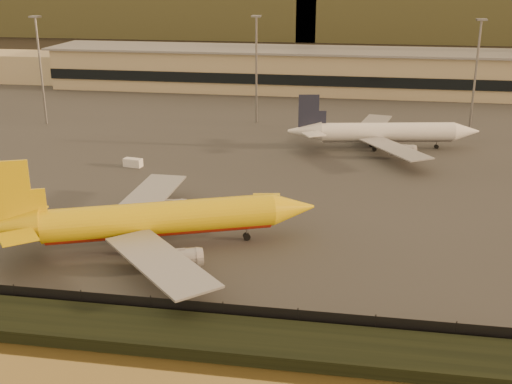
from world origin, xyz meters
The scene contains 10 objects.
ground centered at (0.00, 0.00, 0.00)m, with size 900.00×900.00×0.00m, color black.
embankment centered at (0.00, -17.00, 0.70)m, with size 320.00×7.00×1.40m, color black.
tarmac centered at (0.00, 95.00, 0.10)m, with size 320.00×220.00×0.20m, color #2D2D2D.
perimeter_fence centered at (0.00, -13.00, 1.30)m, with size 300.00×0.05×2.20m, color black.
terminal_building centered at (-14.52, 125.55, 6.25)m, with size 202.00×25.00×12.60m.
apron_light_masts centered at (15.00, 75.00, 15.70)m, with size 152.20×12.20×25.40m.
dhl_cargo_jet centered at (-11.14, 4.36, 4.18)m, with size 42.99×40.71×13.33m.
white_narrowbody_jet centered at (20.15, 60.45, 3.64)m, with size 39.93×38.44×11.51m.
gse_vehicle_yellow centered at (1.30, 22.47, 1.15)m, with size 4.24×1.91×1.91m, color #DEB80B.
gse_vehicle_white centered at (-27.08, 39.63, 0.99)m, with size 3.50×1.58×1.58m, color white.
Camera 1 is at (15.46, -71.83, 36.07)m, focal length 45.00 mm.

